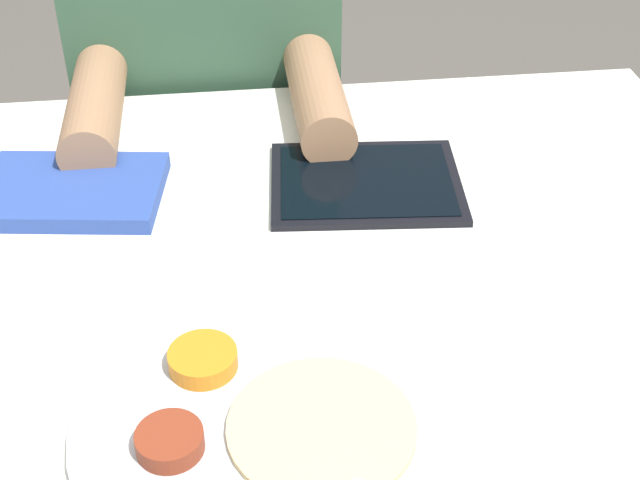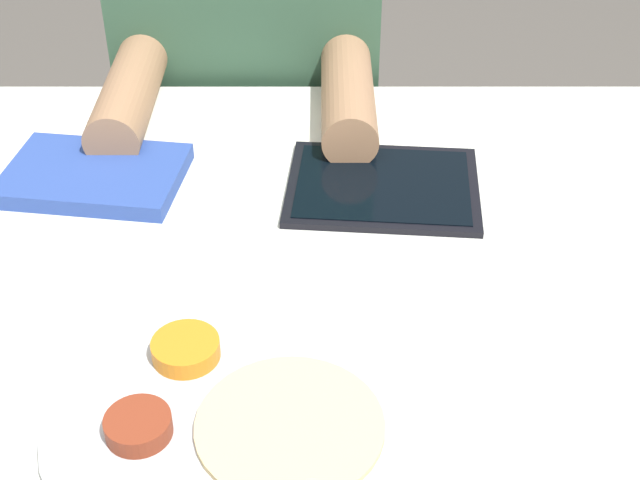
{
  "view_description": "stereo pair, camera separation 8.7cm",
  "coord_description": "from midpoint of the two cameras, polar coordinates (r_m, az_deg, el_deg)",
  "views": [
    {
      "loc": [
        -0.01,
        -0.69,
        1.33
      ],
      "look_at": [
        0.07,
        0.01,
        0.81
      ],
      "focal_mm": 50.0,
      "sensor_mm": 36.0,
      "label": 1
    },
    {
      "loc": [
        0.07,
        -0.69,
        1.33
      ],
      "look_at": [
        0.07,
        0.01,
        0.81
      ],
      "focal_mm": 50.0,
      "sensor_mm": 36.0,
      "label": 2
    }
  ],
  "objects": [
    {
      "name": "thali_tray",
      "position": [
        0.77,
        -7.33,
        -11.72
      ],
      "size": [
        0.31,
        0.31,
        0.03
      ],
      "color": "#B7BABF",
      "rests_on": "dining_table"
    },
    {
      "name": "tablet_device",
      "position": [
        1.06,
        0.61,
        3.62
      ],
      "size": [
        0.24,
        0.2,
        0.01
      ],
      "color": "black",
      "rests_on": "dining_table"
    },
    {
      "name": "red_notebook",
      "position": [
        1.09,
        -17.82,
        2.87
      ],
      "size": [
        0.22,
        0.17,
        0.02
      ],
      "color": "silver",
      "rests_on": "dining_table"
    },
    {
      "name": "person_diner",
      "position": [
        1.46,
        -8.51,
        5.87
      ],
      "size": [
        0.39,
        0.45,
        1.24
      ],
      "color": "black",
      "rests_on": "ground_plane"
    }
  ]
}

